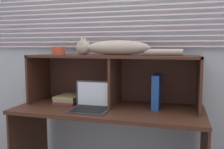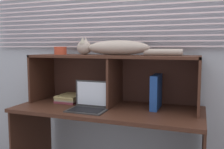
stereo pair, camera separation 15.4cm
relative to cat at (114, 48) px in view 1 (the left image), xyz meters
The scene contains 8 objects.
back_panel_with_blinds 0.25m from the cat, 94.64° to the left, with size 4.40×0.08×2.50m.
desk 0.66m from the cat, 99.89° to the right, with size 1.57×0.66×0.78m.
hutch_shelf_unit 0.19m from the cat, 115.83° to the left, with size 1.47×0.41×0.44m.
cat is the anchor object (origin of this frame).
laptop 0.53m from the cat, 120.80° to the right, with size 0.31×0.22×0.23m.
binder_upright 0.52m from the cat, ahead, with size 0.06×0.26×0.28m, color navy.
book_stack 0.64m from the cat, behind, with size 0.20×0.26×0.06m.
small_basket 0.54m from the cat, behind, with size 0.12×0.12×0.07m, color #C1462C.
Camera 1 is at (0.59, -1.78, 1.28)m, focal length 39.74 mm.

